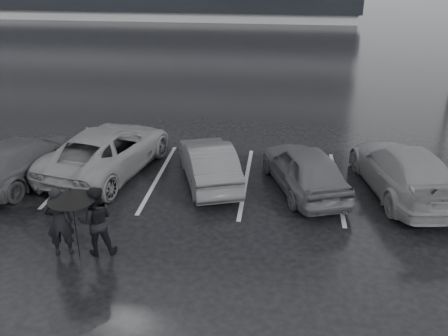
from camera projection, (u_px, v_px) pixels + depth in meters
name	position (u px, v px, depth m)	size (l,w,h in m)	color
ground	(216.00, 220.00, 13.40)	(160.00, 160.00, 0.00)	black
car_main	(305.00, 168.00, 14.79)	(1.65, 4.09, 1.39)	black
car_west_a	(209.00, 163.00, 15.29)	(1.38, 3.95, 1.30)	#29292B
car_west_b	(108.00, 150.00, 16.01)	(2.45, 5.31, 1.47)	#4D4C4F
car_west_c	(25.00, 159.00, 15.46)	(1.91, 4.71, 1.37)	black
car_east	(404.00, 170.00, 14.61)	(2.03, 4.99, 1.45)	#4D4C4F
pedestrian_left	(59.00, 221.00, 11.62)	(0.64, 0.42, 1.76)	black
pedestrian_right	(96.00, 221.00, 11.68)	(0.84, 0.65, 1.73)	black
umbrella	(71.00, 194.00, 11.18)	(1.08, 1.08, 1.82)	black
stall_stripes	(202.00, 179.00, 15.75)	(19.72, 5.00, 0.00)	#949497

